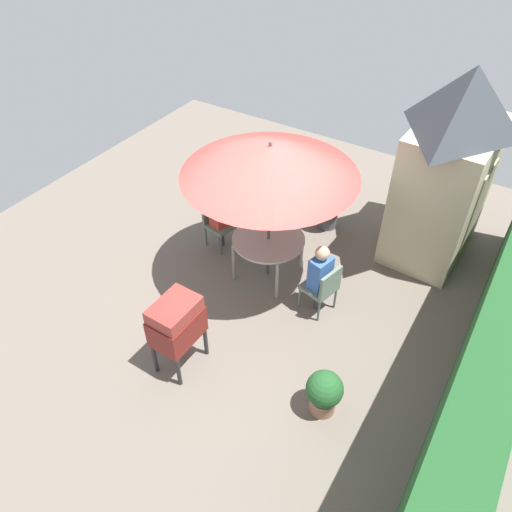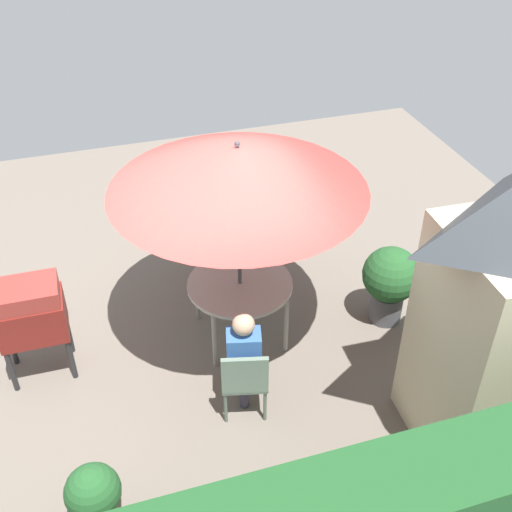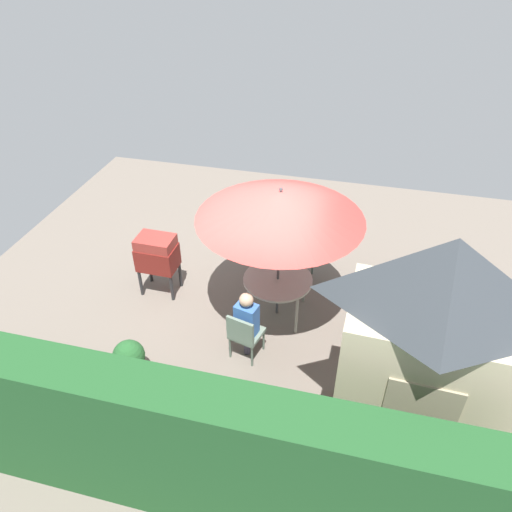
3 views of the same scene
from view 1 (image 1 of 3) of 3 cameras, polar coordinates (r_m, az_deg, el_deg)
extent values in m
plane|color=#6B6056|center=(8.27, -0.06, -4.14)|extent=(11.00, 11.00, 0.00)
cube|color=#1E4C23|center=(6.92, 25.64, -8.65)|extent=(7.40, 0.57, 2.08)
cube|color=#C6B793|center=(8.98, 20.57, 6.92)|extent=(1.94, 1.31, 2.38)
pyramid|color=#33383D|center=(8.23, 23.38, 16.44)|extent=(2.06, 1.39, 0.94)
cube|color=gray|center=(9.05, 23.84, 4.13)|extent=(0.80, 0.06, 1.86)
cylinder|color=#B2ADA3|center=(8.10, 1.44, 1.93)|extent=(1.20, 1.20, 0.04)
cylinder|color=gray|center=(8.79, 0.46, 2.36)|extent=(0.05, 0.05, 0.74)
cylinder|color=gray|center=(8.25, -2.60, -0.74)|extent=(0.05, 0.05, 0.74)
cylinder|color=gray|center=(8.48, 5.28, 0.47)|extent=(0.05, 0.05, 0.74)
cylinder|color=gray|center=(7.93, 2.43, -2.89)|extent=(0.05, 0.05, 0.74)
cylinder|color=#4C4C51|center=(7.80, 1.50, 4.63)|extent=(0.04, 0.04, 2.46)
cone|color=#B73833|center=(7.25, 1.63, 10.95)|extent=(2.67, 2.67, 0.47)
sphere|color=#4C4C51|center=(7.12, 1.68, 12.81)|extent=(0.06, 0.06, 0.06)
cube|color=maroon|center=(6.82, -9.08, -7.99)|extent=(0.71, 0.51, 0.45)
cube|color=maroon|center=(6.58, -9.38, -6.14)|extent=(0.67, 0.49, 0.20)
cylinder|color=#262628|center=(7.44, -8.44, -8.32)|extent=(0.06, 0.06, 0.55)
cylinder|color=#262628|center=(7.17, -11.56, -11.45)|extent=(0.06, 0.06, 0.55)
cylinder|color=#262628|center=(7.26, -5.81, -9.71)|extent=(0.06, 0.06, 0.55)
cylinder|color=#262628|center=(6.98, -8.90, -13.01)|extent=(0.06, 0.06, 0.55)
cube|color=slate|center=(8.91, -4.06, 3.56)|extent=(0.54, 0.54, 0.06)
cube|color=slate|center=(8.90, -5.07, 5.26)|extent=(0.46, 0.14, 0.45)
cylinder|color=#516155|center=(9.27, -3.97, 3.53)|extent=(0.04, 0.04, 0.45)
cylinder|color=#516155|center=(9.07, -5.78, 2.39)|extent=(0.04, 0.04, 0.45)
cylinder|color=#516155|center=(9.04, -2.20, 2.48)|extent=(0.04, 0.04, 0.45)
cylinder|color=#516155|center=(8.83, -4.02, 1.28)|extent=(0.04, 0.04, 0.45)
cube|color=slate|center=(7.77, 7.21, -3.58)|extent=(0.56, 0.56, 0.06)
cube|color=slate|center=(7.52, 8.56, -3.17)|extent=(0.46, 0.16, 0.45)
cylinder|color=#516155|center=(7.73, 7.23, -6.24)|extent=(0.04, 0.04, 0.45)
cylinder|color=#516155|center=(7.96, 9.10, -4.73)|extent=(0.04, 0.04, 0.45)
cylinder|color=#516155|center=(7.90, 5.03, -4.72)|extent=(0.04, 0.04, 0.45)
cylinder|color=#516155|center=(8.12, 6.92, -3.29)|extent=(0.04, 0.04, 0.45)
cylinder|color=#936651|center=(6.87, 7.64, -16.44)|extent=(0.34, 0.34, 0.24)
sphere|color=#235628|center=(6.59, 7.90, -14.91)|extent=(0.49, 0.49, 0.49)
cylinder|color=#4C4C51|center=(9.60, 8.18, 4.46)|extent=(0.39, 0.39, 0.39)
sphere|color=#235628|center=(9.33, 8.46, 6.83)|extent=(0.67, 0.67, 0.67)
cube|color=#CC3D33|center=(8.73, -4.16, 5.14)|extent=(0.38, 0.30, 0.55)
sphere|color=tan|center=(8.50, -4.28, 7.29)|extent=(0.22, 0.22, 0.22)
cylinder|color=#383347|center=(9.04, -4.00, 2.51)|extent=(0.10, 0.10, 0.48)
cube|color=#3866B2|center=(7.56, 7.40, -1.94)|extent=(0.39, 0.32, 0.55)
sphere|color=tan|center=(7.29, 7.66, 0.32)|extent=(0.22, 0.22, 0.22)
cylinder|color=#383347|center=(7.92, 7.08, -4.66)|extent=(0.10, 0.10, 0.48)
camera|label=2|loc=(4.57, 63.62, 11.83)|focal=44.84mm
camera|label=3|loc=(7.31, 64.53, 20.75)|focal=33.51mm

